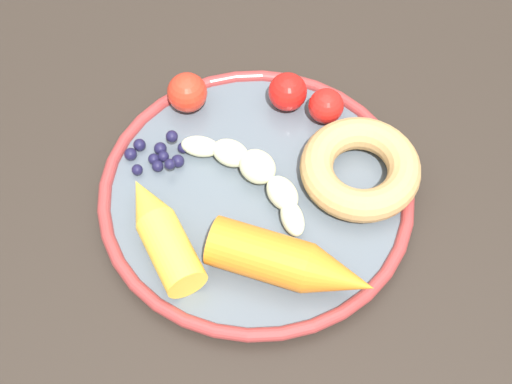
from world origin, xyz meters
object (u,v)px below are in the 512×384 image
(dining_table, at_px, (290,246))
(tomato_far, at_px, (187,92))
(tomato_near, at_px, (288,92))
(carrot_yellow, at_px, (161,231))
(carrot_orange, at_px, (292,263))
(donut, at_px, (360,169))
(tomato_mid, at_px, (326,106))
(plate, at_px, (256,194))
(banana, at_px, (253,172))
(blueberry_pile, at_px, (158,154))

(dining_table, xyz_separation_m, tomato_far, (-0.14, -0.01, 0.13))
(tomato_near, bearing_deg, carrot_yellow, -78.44)
(carrot_orange, bearing_deg, donut, 104.59)
(donut, xyz_separation_m, tomato_mid, (-0.07, 0.03, 0.00))
(carrot_orange, distance_m, tomato_near, 0.18)
(plate, relative_size, banana, 1.87)
(banana, relative_size, donut, 1.41)
(dining_table, relative_size, tomato_far, 30.32)
(plate, height_order, tomato_near, tomato_near)
(banana, height_order, tomato_mid, tomato_mid)
(dining_table, distance_m, plate, 0.11)
(banana, bearing_deg, donut, 49.28)
(dining_table, bearing_deg, tomato_far, -176.85)
(carrot_yellow, bearing_deg, plate, 79.77)
(plate, distance_m, tomato_mid, 0.11)
(plate, distance_m, tomato_near, 0.11)
(dining_table, distance_m, carrot_yellow, 0.18)
(plate, bearing_deg, blueberry_pile, -154.24)
(dining_table, height_order, tomato_near, tomato_near)
(blueberry_pile, bearing_deg, carrot_yellow, -36.04)
(tomato_near, bearing_deg, carrot_orange, -42.50)
(tomato_far, bearing_deg, tomato_near, 48.54)
(dining_table, relative_size, plate, 4.09)
(dining_table, bearing_deg, carrot_orange, -45.75)
(carrot_orange, height_order, donut, carrot_orange)
(dining_table, distance_m, donut, 0.14)
(blueberry_pile, height_order, tomato_near, tomato_near)
(tomato_far, bearing_deg, blueberry_pile, -63.55)
(carrot_orange, xyz_separation_m, blueberry_pile, (-0.17, -0.01, -0.01))
(banana, relative_size, carrot_orange, 1.08)
(banana, distance_m, blueberry_pile, 0.09)
(banana, relative_size, tomato_near, 4.11)
(carrot_yellow, distance_m, tomato_near, 0.19)
(carrot_yellow, bearing_deg, tomato_near, 101.56)
(donut, distance_m, tomato_far, 0.18)
(donut, bearing_deg, dining_table, -118.64)
(donut, relative_size, tomato_near, 2.92)
(carrot_yellow, height_order, tomato_mid, carrot_yellow)
(blueberry_pile, xyz_separation_m, tomato_far, (-0.03, 0.06, 0.01))
(dining_table, relative_size, donut, 10.73)
(plate, xyz_separation_m, tomato_mid, (-0.02, 0.11, 0.02))
(dining_table, height_order, carrot_orange, carrot_orange)
(dining_table, distance_m, tomato_far, 0.19)
(tomato_mid, bearing_deg, banana, -85.81)
(donut, height_order, tomato_far, tomato_far)
(carrot_yellow, bearing_deg, donut, 68.48)
(plate, height_order, banana, banana)
(plate, relative_size, carrot_yellow, 2.39)
(plate, relative_size, tomato_mid, 8.45)
(blueberry_pile, bearing_deg, donut, 41.24)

